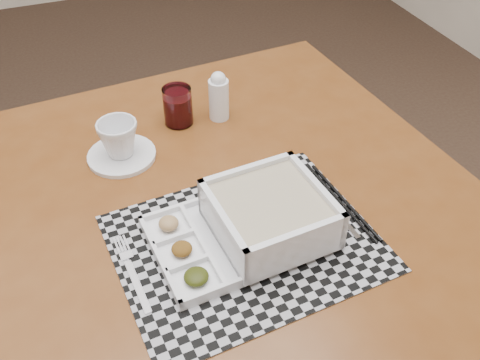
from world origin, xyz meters
The scene contains 11 objects.
floor centered at (0.00, 0.00, 0.00)m, with size 5.00×5.00×0.00m, color #322019.
dining_table centered at (0.40, -0.64, 0.70)m, with size 1.12×1.12×0.78m.
placemat centered at (0.41, -0.77, 0.79)m, with size 0.47×0.37×0.00m, color #9C9BA2.
serving_tray centered at (0.45, -0.76, 0.82)m, with size 0.34×0.24×0.09m.
fork centered at (0.20, -0.76, 0.79)m, with size 0.03×0.19×0.00m.
spoon centered at (0.60, -0.70, 0.79)m, with size 0.04×0.18×0.01m.
chopsticks centered at (0.63, -0.74, 0.79)m, with size 0.03×0.24×0.01m.
saucer centered at (0.25, -0.43, 0.79)m, with size 0.15×0.15×0.01m, color white.
cup centered at (0.25, -0.43, 0.84)m, with size 0.09×0.09×0.08m, color white.
juice_glass centered at (0.41, -0.35, 0.83)m, with size 0.07×0.07×0.09m.
creamer_bottle centered at (0.51, -0.36, 0.84)m, with size 0.05×0.05×0.12m.
Camera 1 is at (0.16, -1.38, 1.52)m, focal length 40.00 mm.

